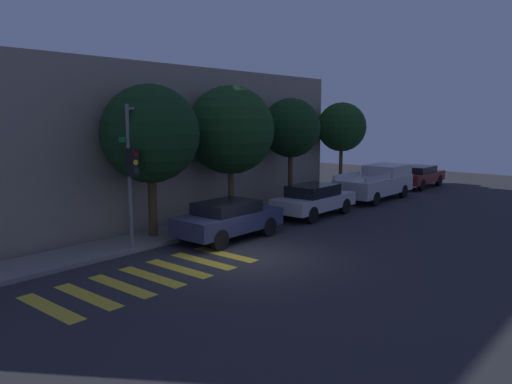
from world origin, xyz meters
TOP-DOWN VIEW (x-y plane):
  - ground_plane at (0.00, 0.00)m, footprint 60.00×60.00m
  - sidewalk at (0.00, 4.21)m, footprint 26.00×2.02m
  - building_row at (0.00, 8.62)m, footprint 26.00×6.00m
  - crosswalk at (-3.29, 0.80)m, footprint 6.55×2.60m
  - traffic_light_pole at (-1.53, 3.37)m, footprint 2.42×0.56m
  - sedan_near_corner at (1.33, 2.10)m, footprint 4.31×1.86m
  - sedan_middle at (7.04, 2.10)m, footprint 4.49×1.83m
  - pickup_truck at (13.30, 2.10)m, footprint 5.53×2.11m
  - sedan_far_end at (19.25, 2.10)m, footprint 4.65×1.76m
  - tree_near_corner at (-0.45, 4.26)m, footprint 3.57×3.57m
  - tree_midblock at (3.81, 4.26)m, footprint 3.77×3.77m
  - tree_far_end at (8.16, 4.26)m, footprint 2.92×2.92m
  - tree_behind_truck at (13.07, 4.26)m, footprint 2.77×2.77m

SIDE VIEW (x-z plane):
  - ground_plane at x=0.00m, z-range 0.00..0.00m
  - crosswalk at x=-3.29m, z-range 0.00..0.00m
  - sidewalk at x=0.00m, z-range 0.00..0.14m
  - sedan_far_end at x=19.25m, z-range 0.07..1.46m
  - sedan_middle at x=7.04m, z-range 0.05..1.51m
  - sedan_near_corner at x=1.33m, z-range 0.06..1.51m
  - pickup_truck at x=13.30m, z-range 0.04..1.85m
  - building_row at x=0.00m, z-range 0.00..6.64m
  - traffic_light_pole at x=-1.53m, z-range 0.86..5.79m
  - tree_near_corner at x=-0.45m, z-range 1.05..6.75m
  - tree_behind_truck at x=13.07m, z-range 1.26..6.59m
  - tree_midblock at x=3.81m, z-range 1.03..6.87m
  - tree_far_end at x=8.16m, z-range 1.24..6.68m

